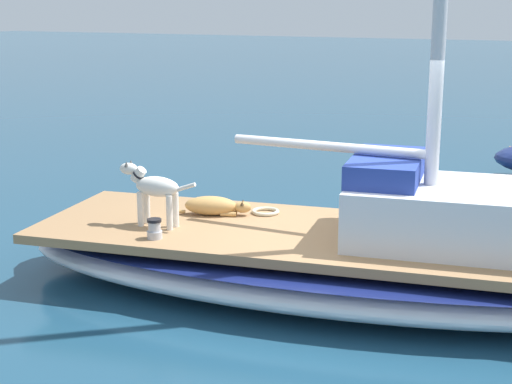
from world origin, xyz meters
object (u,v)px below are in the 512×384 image
Objects in this scene: sailboat_main at (340,263)px; dog_white at (154,188)px; deck_winch at (154,229)px; coiled_rope at (265,211)px; dog_tan at (214,206)px.

sailboat_main is 2.17m from dog_white.
dog_white is 4.46× the size of deck_winch.
coiled_rope is (-0.40, -1.07, 0.35)m from sailboat_main.
coiled_rope reaches higher than sailboat_main.
dog_white is at bearing -72.87° from sailboat_main.
dog_white is (0.60, -1.94, 0.75)m from sailboat_main.
dog_white is 2.89× the size of coiled_rope.
dog_tan is at bearing -57.55° from coiled_rope.
deck_winch is at bearing -23.67° from coiled_rope.
sailboat_main is at bearing 107.13° from dog_white.
dog_tan is 4.38× the size of deck_winch.
sailboat_main is 8.21× the size of dog_tan.
sailboat_main is 8.05× the size of dog_white.
deck_winch is (1.08, -0.11, -0.01)m from dog_tan.
dog_tan is at bearing 174.30° from deck_winch.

